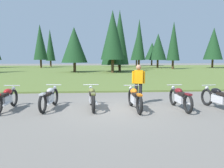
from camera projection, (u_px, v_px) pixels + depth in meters
The scene contains 10 objects.
ground_plane at pixel (113, 109), 8.49m from camera, with size 140.00×140.00×0.00m, color slate.
grass_moorland at pixel (99, 70), 34.32m from camera, with size 80.00×44.00×0.10m, color #5B7033.
forest_treeline at pixel (106, 44), 39.02m from camera, with size 45.03×28.51×8.74m.
motorcycle_red at pixel (6, 99), 8.29m from camera, with size 0.62×2.10×0.88m.
motorcycle_silver at pixel (49, 98), 8.50m from camera, with size 0.62×2.10×0.88m.
motorcycle_olive at pixel (92, 97), 8.54m from camera, with size 0.62×2.10×0.88m.
motorcycle_orange at pixel (135, 98), 8.34m from camera, with size 0.62×2.10×0.88m.
motorcycle_maroon at pixel (180, 98), 8.47m from camera, with size 0.62×2.10×0.88m.
motorcycle_black at pixel (219, 98), 8.43m from camera, with size 0.67×2.09×0.88m.
rider_with_back_turned at pixel (138, 82), 9.37m from camera, with size 0.54×0.28×1.67m.
Camera 1 is at (-0.68, -8.29, 1.95)m, focal length 35.56 mm.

